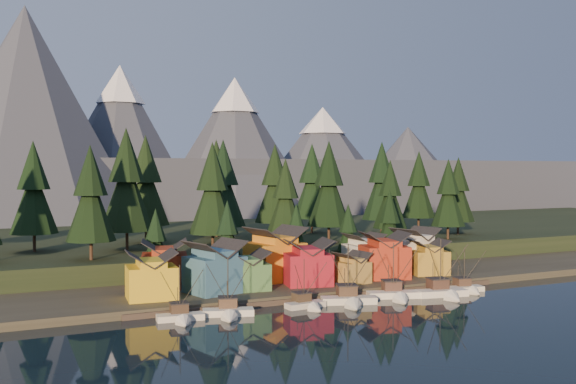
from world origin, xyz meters
name	(u,v)px	position (x,y,z in m)	size (l,w,h in m)	color
ground	(372,316)	(0.00, 0.00, 0.00)	(500.00, 500.00, 0.00)	black
shore_strip	(277,277)	(0.00, 40.00, 0.75)	(400.00, 50.00, 1.50)	#332F25
hillside	(208,244)	(0.00, 90.00, 3.00)	(420.00, 100.00, 6.00)	black
dock	(326,296)	(0.00, 16.50, 0.50)	(80.00, 4.00, 1.00)	#4A3D35
mountain_ridge	(116,168)	(-4.20, 213.59, 26.06)	(560.00, 190.00, 90.00)	#454A59
boat_0	(181,309)	(-31.10, 10.13, 2.06)	(8.33, 8.89, 10.34)	beige
boat_1	(229,304)	(-22.78, 9.94, 2.18)	(9.51, 10.04, 11.14)	silver
boat_2	(308,298)	(-7.43, 9.93, 2.00)	(7.84, 8.45, 9.96)	beige
boat_3	(350,292)	(1.15, 9.31, 2.39)	(11.10, 11.64, 12.48)	beige
boat_4	(396,288)	(12.13, 10.14, 2.24)	(11.39, 11.84, 12.10)	white
boat_5	(445,285)	(21.84, 7.40, 2.45)	(10.95, 11.53, 12.66)	silver
boat_6	(468,282)	(29.69, 9.70, 2.08)	(8.05, 8.60, 10.25)	silver
house_front_0	(151,274)	(-32.83, 23.73, 6.13)	(9.60, 9.16, 8.81)	gold
house_front_1	(215,265)	(-20.32, 24.43, 6.78)	(11.74, 11.47, 10.05)	#34607D
house_front_2	(247,269)	(-13.41, 24.66, 5.56)	(8.62, 8.68, 7.73)	#45733E
house_front_3	(307,261)	(-0.17, 24.27, 6.42)	(10.85, 10.52, 9.37)	maroon
house_front_4	(351,267)	(9.25, 22.35, 4.88)	(7.14, 7.57, 6.44)	#A9843B
house_front_5	(384,254)	(18.99, 24.39, 6.80)	(11.44, 10.81, 10.08)	#A22D19
house_front_6	(428,256)	(30.84, 24.18, 5.63)	(9.52, 9.21, 7.87)	#A9832B
house_back_0	(164,263)	(-27.95, 33.12, 6.59)	(10.74, 10.49, 9.69)	maroon
house_back_1	(213,263)	(-18.35, 31.18, 6.23)	(9.12, 9.20, 9.00)	#34587B
house_back_2	(275,252)	(-3.91, 32.26, 7.51)	(12.37, 11.65, 11.45)	orange
house_back_3	(315,258)	(5.76, 32.05, 5.75)	(8.98, 8.26, 8.09)	#486D3B
house_back_4	(364,251)	(20.01, 34.49, 6.12)	(8.11, 7.79, 8.80)	silver
house_back_5	(415,248)	(32.39, 31.35, 6.71)	(10.22, 10.31, 9.92)	beige
tree_hill_1	(34,191)	(-50.00, 68.00, 20.35)	(11.27, 11.27, 26.26)	#332319
tree_hill_2	(91,197)	(-40.00, 48.00, 19.51)	(10.61, 10.61, 24.71)	#332319
tree_hill_3	(127,184)	(-30.00, 60.00, 22.05)	(12.60, 12.60, 29.35)	#332319
tree_hill_4	(146,184)	(-22.00, 75.00, 21.60)	(12.25, 12.25, 28.54)	#332319
tree_hill_5	(213,192)	(-12.00, 50.00, 20.17)	(11.13, 11.13, 25.93)	#332319
tree_hill_6	(223,187)	(-4.00, 65.00, 20.93)	(11.72, 11.72, 27.30)	#332319
tree_hill_7	(286,199)	(6.00, 48.00, 18.07)	(9.48, 9.48, 22.09)	#332319
tree_hill_8	(275,186)	(14.00, 72.00, 20.59)	(11.46, 11.46, 26.69)	#332319
tree_hill_9	(329,187)	(22.00, 55.00, 20.77)	(11.60, 11.60, 27.03)	#332319
tree_hill_10	(312,184)	(30.00, 80.00, 20.97)	(11.75, 11.75, 27.38)	#332319
tree_hill_11	(390,197)	(38.00, 50.00, 18.02)	(9.44, 9.44, 22.00)	#332319
tree_hill_12	(382,184)	(46.00, 66.00, 21.16)	(11.90, 11.90, 27.72)	#332319
tree_hill_13	(448,195)	(56.00, 48.00, 18.24)	(9.61, 9.61, 22.39)	#332319
tree_hill_14	(419,187)	(64.00, 72.00, 19.84)	(10.87, 10.87, 25.31)	#332319
tree_hill_15	(216,184)	(0.00, 82.00, 21.35)	(12.05, 12.05, 28.07)	#332319
tree_hill_17	(458,192)	(68.00, 58.00, 18.67)	(9.95, 9.95, 23.18)	#332319
tree_shore_0	(156,242)	(-28.00, 40.00, 10.09)	(6.75, 6.75, 15.73)	#332319
tree_shore_1	(227,235)	(-12.00, 40.00, 10.86)	(7.36, 7.36, 17.14)	#332319
tree_shore_2	(296,235)	(5.00, 40.00, 10.23)	(6.87, 6.87, 15.99)	#332319
tree_shore_3	(348,233)	(19.00, 40.00, 10.04)	(6.71, 6.71, 15.64)	#332319
tree_shore_4	(389,224)	(31.00, 40.00, 11.79)	(8.09, 8.09, 18.84)	#332319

